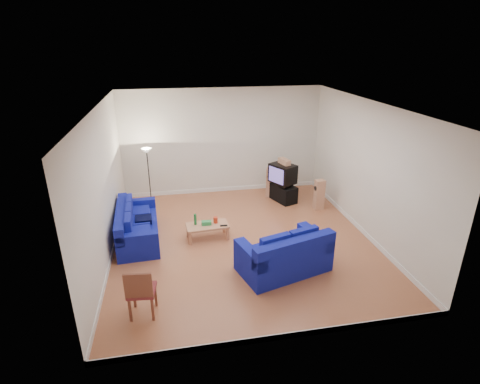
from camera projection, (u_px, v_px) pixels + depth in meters
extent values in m
cube|color=brown|center=(243.00, 241.00, 8.96)|extent=(6.00, 6.50, 0.01)
cube|color=white|center=(244.00, 105.00, 7.75)|extent=(6.00, 6.50, 0.01)
cube|color=white|center=(223.00, 142.00, 11.31)|extent=(6.00, 0.01, 3.20)
cube|color=white|center=(287.00, 254.00, 5.40)|extent=(6.00, 0.01, 3.20)
cube|color=white|center=(103.00, 187.00, 7.84)|extent=(0.01, 6.50, 3.20)
cube|color=white|center=(367.00, 170.00, 8.87)|extent=(0.01, 6.50, 3.20)
cube|color=white|center=(223.00, 189.00, 11.88)|extent=(6.00, 0.02, 0.12)
cube|color=white|center=(282.00, 336.00, 5.99)|extent=(6.00, 0.02, 0.12)
cube|color=white|center=(113.00, 251.00, 8.42)|extent=(0.02, 6.50, 0.12)
cube|color=white|center=(359.00, 228.00, 9.45)|extent=(0.02, 6.50, 0.12)
cube|color=#070D7D|center=(139.00, 231.00, 8.97)|extent=(1.03, 2.16, 0.40)
cube|color=#070D7D|center=(121.00, 218.00, 8.74)|extent=(0.33, 2.12, 0.41)
cube|color=#070D7D|center=(137.00, 204.00, 9.70)|extent=(0.92, 0.26, 0.23)
cube|color=#070D7D|center=(137.00, 239.00, 7.99)|extent=(0.92, 0.26, 0.23)
cube|color=black|center=(144.00, 220.00, 8.89)|extent=(0.41, 0.41, 0.12)
cube|color=#070D7D|center=(283.00, 260.00, 7.75)|extent=(2.01, 1.47, 0.45)
cube|color=#070D7D|center=(295.00, 250.00, 7.26)|extent=(1.80, 0.73, 0.46)
cube|color=#070D7D|center=(250.00, 255.00, 7.29)|extent=(0.51, 1.03, 0.25)
cube|color=#070D7D|center=(315.00, 237.00, 7.95)|extent=(0.51, 1.03, 0.25)
cube|color=black|center=(280.00, 243.00, 7.76)|extent=(0.53, 0.53, 0.13)
cube|color=tan|center=(207.00, 226.00, 8.94)|extent=(1.03, 0.57, 0.05)
cube|color=tan|center=(190.00, 239.00, 8.73)|extent=(0.06, 0.06, 0.31)
cube|color=tan|center=(188.00, 231.00, 9.08)|extent=(0.06, 0.06, 0.31)
cube|color=tan|center=(228.00, 234.00, 8.94)|extent=(0.06, 0.06, 0.31)
cube|color=tan|center=(224.00, 226.00, 9.30)|extent=(0.06, 0.06, 0.31)
cylinder|color=#197233|center=(195.00, 219.00, 8.90)|extent=(0.06, 0.06, 0.27)
cube|color=green|center=(206.00, 223.00, 8.92)|extent=(0.23, 0.13, 0.09)
cylinder|color=red|center=(216.00, 220.00, 9.01)|extent=(0.12, 0.12, 0.15)
cube|color=black|center=(224.00, 226.00, 8.87)|extent=(0.17, 0.06, 0.02)
cube|color=black|center=(283.00, 193.00, 11.09)|extent=(0.71, 0.92, 0.50)
cube|color=black|center=(283.00, 184.00, 10.92)|extent=(0.46, 0.49, 0.09)
cube|color=black|center=(283.00, 173.00, 10.85)|extent=(0.80, 0.87, 0.55)
cube|color=#58469B|center=(276.00, 175.00, 10.69)|extent=(0.29, 0.51, 0.44)
cube|color=tan|center=(284.00, 161.00, 10.76)|extent=(0.28, 0.47, 0.15)
cube|color=tan|center=(270.00, 182.00, 11.34)|extent=(0.30, 0.33, 0.92)
cylinder|color=black|center=(270.00, 177.00, 11.13)|extent=(0.13, 0.07, 0.14)
cube|color=tan|center=(319.00, 195.00, 10.48)|extent=(0.28, 0.23, 0.87)
cylinder|color=black|center=(315.00, 188.00, 10.37)|extent=(0.03, 0.13, 0.13)
cylinder|color=black|center=(152.00, 205.00, 10.86)|extent=(0.22, 0.22, 0.03)
cylinder|color=black|center=(149.00, 179.00, 10.55)|extent=(0.03, 0.03, 1.60)
cone|color=white|center=(147.00, 151.00, 10.24)|extent=(0.29, 0.29, 0.13)
cube|color=brown|center=(130.00, 310.00, 6.31)|extent=(0.05, 0.05, 0.46)
cube|color=brown|center=(134.00, 296.00, 6.66)|extent=(0.05, 0.05, 0.46)
cube|color=brown|center=(153.00, 309.00, 6.34)|extent=(0.05, 0.05, 0.46)
cube|color=brown|center=(156.00, 295.00, 6.69)|extent=(0.05, 0.05, 0.46)
cube|color=maroon|center=(142.00, 290.00, 6.41)|extent=(0.51, 0.51, 0.06)
cube|color=brown|center=(138.00, 286.00, 6.12)|extent=(0.46, 0.09, 0.46)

